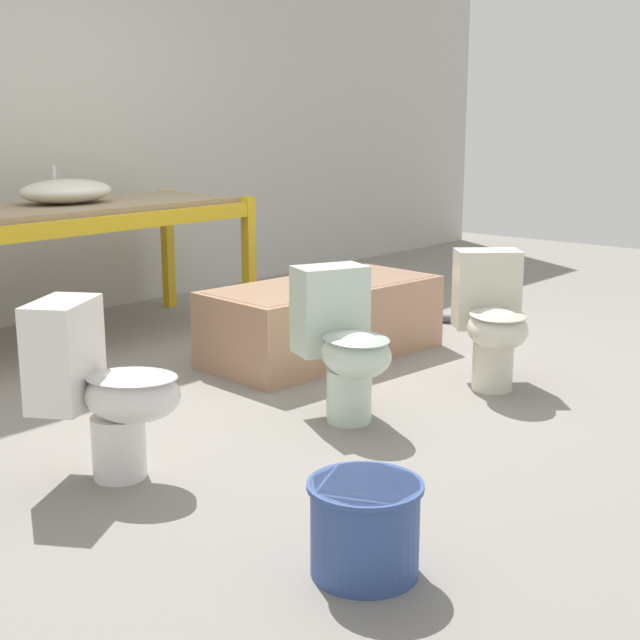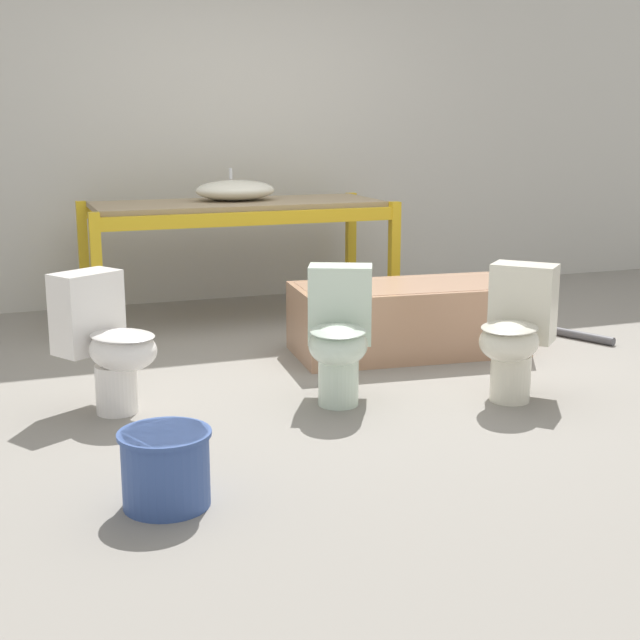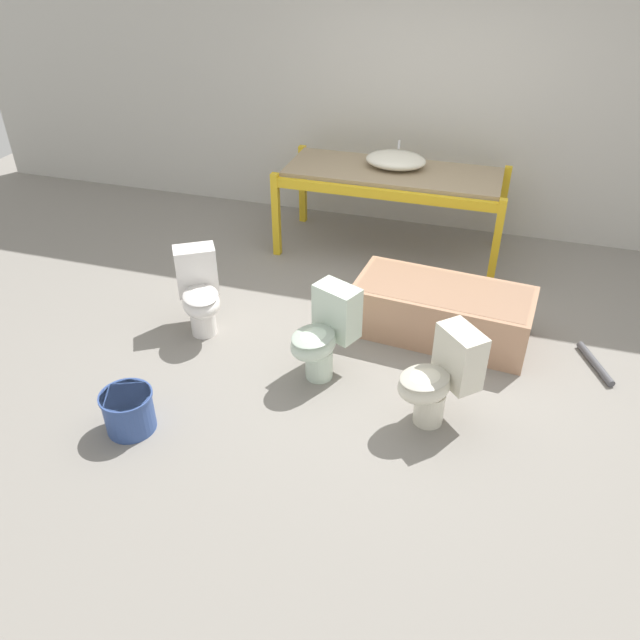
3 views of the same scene
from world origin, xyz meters
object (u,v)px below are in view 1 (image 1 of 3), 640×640
sink_basin (66,191)px  toilet_near (101,386)px  bathtub_main (323,315)px  toilet_extra (492,317)px  toilet_far (344,341)px  bucket_white (365,526)px

sink_basin → toilet_near: size_ratio=0.84×
bathtub_main → toilet_extra: 1.05m
toilet_near → toilet_far: (1.14, -0.26, 0.00)m
sink_basin → toilet_far: sink_basin is taller
bucket_white → bathtub_main: bearing=43.3°
toilet_near → bucket_white: (0.06, -1.23, -0.21)m
sink_basin → toilet_near: 2.35m
bathtub_main → toilet_near: bearing=-159.7°
bathtub_main → toilet_far: toilet_far is taller
bathtub_main → toilet_extra: bearing=-78.5°
bathtub_main → toilet_extra: toilet_extra is taller
bathtub_main → toilet_extra: (0.11, -1.04, 0.12)m
toilet_near → bathtub_main: bearing=-16.4°
bathtub_main → bucket_white: (-1.85, -1.74, -0.09)m
toilet_near → toilet_extra: (2.02, -0.53, 0.00)m
toilet_far → toilet_extra: bearing=7.4°
toilet_near → toilet_far: same height
sink_basin → toilet_near: sink_basin is taller
sink_basin → bathtub_main: size_ratio=0.40×
toilet_far → toilet_extra: 0.92m
toilet_near → toilet_extra: 2.09m
sink_basin → toilet_near: bearing=-121.5°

